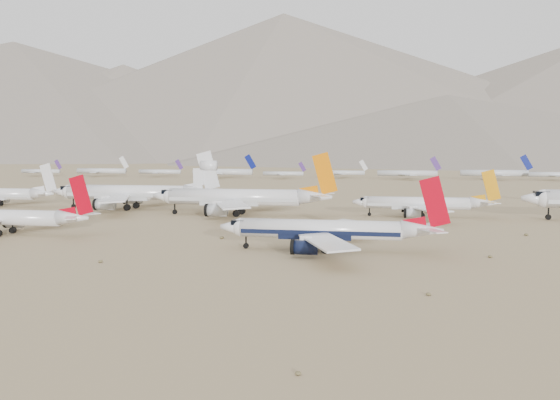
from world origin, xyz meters
name	(u,v)px	position (x,y,z in m)	size (l,w,h in m)	color
ground	(356,255)	(0.00, 0.00, 0.00)	(7000.00, 7000.00, 0.00)	olive
main_airliner	(329,230)	(-5.37, 3.37, 4.12)	(42.47, 41.48, 14.99)	white
second_airliner	(8,218)	(-81.24, 11.15, 4.02)	(40.49, 39.57, 14.36)	white
row2_gold_tail	(424,204)	(17.67, 64.53, 4.04)	(40.60, 39.71, 14.46)	white
row2_orange_tail	(241,198)	(-37.01, 58.92, 5.46)	(54.56, 53.38, 19.46)	white
row2_white_trijet	(135,193)	(-76.54, 69.83, 5.78)	(56.34, 55.06, 19.96)	white
distant_storage_row	(405,173)	(23.97, 300.55, 4.48)	(578.44, 60.62, 15.64)	silver
mountain_range	(399,97)	(70.18, 1648.01, 190.32)	(7354.00, 3024.00, 470.00)	slate
desert_scrub	(152,276)	(-30.36, -24.48, 0.29)	(206.06, 121.67, 0.63)	brown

